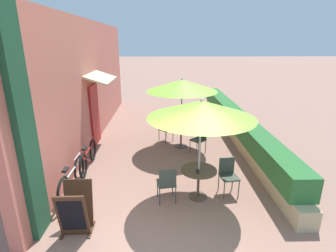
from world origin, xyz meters
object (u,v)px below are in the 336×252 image
(cafe_chair_near_right, at_px, (167,182))
(bicycle_second, at_px, (88,157))
(patio_umbrella_near, at_px, (201,109))
(coffee_cup_near, at_px, (197,171))
(bicycle_leaning, at_px, (72,179))
(patio_table_near, at_px, (199,177))
(cafe_chair_mid_left, at_px, (164,128))
(patio_table_mid, at_px, (181,132))
(menu_board, at_px, (76,210))
(cafe_chair_near_left, at_px, (228,173))
(patio_umbrella_mid, at_px, (182,85))
(cafe_chair_mid_right, at_px, (200,138))

(cafe_chair_near_right, relative_size, bicycle_second, 0.49)
(patio_umbrella_near, distance_m, coffee_cup_near, 1.39)
(patio_umbrella_near, bearing_deg, bicycle_leaning, 175.08)
(patio_table_near, distance_m, bicycle_leaning, 3.02)
(bicycle_leaning, bearing_deg, patio_table_near, -4.53)
(bicycle_second, bearing_deg, cafe_chair_mid_left, 41.90)
(patio_table_near, height_order, cafe_chair_mid_left, cafe_chair_mid_left)
(patio_umbrella_near, distance_m, patio_table_mid, 3.50)
(patio_table_near, distance_m, bicycle_second, 3.34)
(patio_table_near, height_order, bicycle_second, bicycle_second)
(cafe_chair_near_right, distance_m, bicycle_leaning, 2.32)
(menu_board, bearing_deg, coffee_cup_near, 19.94)
(patio_table_near, relative_size, bicycle_leaning, 0.46)
(patio_umbrella_near, height_order, cafe_chair_near_left, patio_umbrella_near)
(coffee_cup_near, height_order, bicycle_second, coffee_cup_near)
(cafe_chair_near_right, distance_m, patio_umbrella_mid, 3.72)
(patio_umbrella_mid, relative_size, cafe_chair_mid_right, 2.73)
(patio_table_near, xyz_separation_m, cafe_chair_near_left, (0.73, 0.19, -0.02))
(patio_table_near, distance_m, patio_umbrella_near, 1.60)
(coffee_cup_near, distance_m, bicycle_leaning, 3.00)
(cafe_chair_near_right, distance_m, cafe_chair_mid_left, 3.81)
(patio_umbrella_mid, bearing_deg, cafe_chair_near_right, -99.46)
(bicycle_second, bearing_deg, patio_table_near, -28.84)
(patio_table_mid, relative_size, cafe_chair_mid_right, 0.95)
(cafe_chair_near_right, height_order, menu_board, menu_board)
(coffee_cup_near, height_order, cafe_chair_mid_left, cafe_chair_mid_left)
(cafe_chair_mid_right, bearing_deg, menu_board, 99.51)
(cafe_chair_mid_left, height_order, bicycle_second, cafe_chair_mid_left)
(cafe_chair_near_left, distance_m, bicycle_second, 3.93)
(patio_umbrella_near, relative_size, patio_umbrella_mid, 1.00)
(cafe_chair_near_right, xyz_separation_m, cafe_chair_mid_left, (-0.02, 3.80, 0.00))
(patio_umbrella_mid, height_order, menu_board, patio_umbrella_mid)
(cafe_chair_near_right, height_order, cafe_chair_mid_right, same)
(coffee_cup_near, bearing_deg, bicycle_leaning, 171.89)
(cafe_chair_mid_left, height_order, bicycle_leaning, cafe_chair_mid_left)
(patio_table_near, distance_m, patio_table_mid, 3.12)
(bicycle_leaning, distance_m, menu_board, 1.46)
(patio_table_near, xyz_separation_m, patio_umbrella_mid, (-0.18, 3.11, 1.60))
(coffee_cup_near, xyz_separation_m, bicycle_second, (-2.90, 1.71, -0.41))
(menu_board, bearing_deg, bicycle_second, 99.07)
(patio_table_mid, relative_size, menu_board, 0.86)
(patio_umbrella_near, distance_m, bicycle_second, 3.78)
(coffee_cup_near, bearing_deg, cafe_chair_mid_left, 100.47)
(cafe_chair_near_right, relative_size, menu_board, 0.90)
(cafe_chair_mid_left, bearing_deg, patio_umbrella_mid, 5.79)
(cafe_chair_mid_left, distance_m, bicycle_leaning, 4.04)
(patio_table_mid, height_order, bicycle_leaning, bicycle_leaning)
(bicycle_leaning, relative_size, menu_board, 1.88)
(cafe_chair_mid_left, bearing_deg, patio_table_mid, 5.79)
(cafe_chair_near_right, bearing_deg, patio_umbrella_mid, 71.59)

